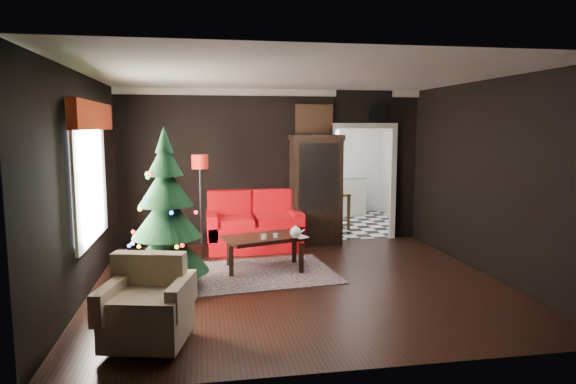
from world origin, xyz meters
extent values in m
plane|color=black|center=(0.00, 0.00, 0.00)|extent=(5.50, 5.50, 0.00)
plane|color=white|center=(0.00, 0.00, 2.80)|extent=(5.50, 5.50, 0.00)
plane|color=black|center=(0.00, 2.50, 1.40)|extent=(5.50, 0.00, 5.50)
plane|color=black|center=(0.00, -2.50, 1.40)|extent=(5.50, 0.00, 5.50)
plane|color=black|center=(-2.75, 0.00, 1.40)|extent=(0.00, 5.50, 5.50)
plane|color=black|center=(2.75, 0.00, 1.40)|extent=(0.00, 5.50, 5.50)
cube|color=white|center=(-2.71, 0.20, 1.45)|extent=(0.05, 1.60, 1.40)
cube|color=#A32912|center=(-2.63, 0.20, 2.27)|extent=(0.12, 2.10, 0.35)
plane|color=silver|center=(1.70, 4.00, 0.00)|extent=(3.00, 3.00, 0.00)
cube|color=white|center=(1.70, 5.45, 1.70)|extent=(0.70, 0.06, 0.70)
cube|color=#40343D|center=(-0.53, 0.56, 0.01)|extent=(2.40, 1.86, 0.01)
cylinder|color=white|center=(-0.41, 0.58, 0.54)|extent=(0.10, 0.10, 0.07)
cylinder|color=silver|center=(-0.23, 0.65, 0.54)|extent=(0.09, 0.09, 0.06)
imported|color=#8B6E4E|center=(0.05, 0.55, 0.63)|extent=(0.16, 0.08, 0.23)
cylinder|color=white|center=(1.95, 2.45, 2.38)|extent=(0.32, 0.32, 0.06)
cube|color=#A2724C|center=(0.75, 2.46, 2.25)|extent=(0.62, 0.05, 0.52)
cube|color=beige|center=(1.70, 5.20, 0.45)|extent=(1.80, 0.60, 0.90)
camera|label=1|loc=(-1.28, -6.51, 2.13)|focal=31.22mm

